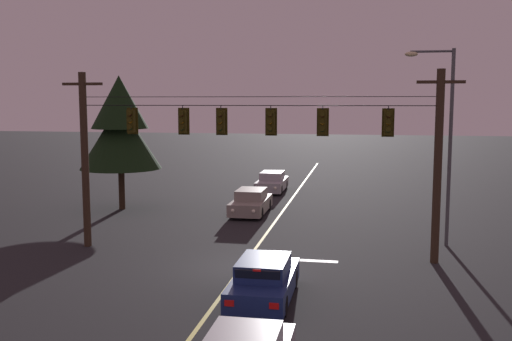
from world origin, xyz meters
name	(u,v)px	position (x,y,z in m)	size (l,w,h in m)	color
ground_plane	(242,268)	(0.00, 0.00, 0.00)	(180.00, 180.00, 0.00)	black
lane_centre_stripe	(273,224)	(0.00, 8.06, 0.00)	(0.14, 60.00, 0.01)	#D1C64C
stop_bar_paint	(295,260)	(1.90, 1.46, 0.00)	(3.40, 0.36, 0.01)	silver
signal_span_assembly	(252,160)	(0.00, 2.06, 3.93)	(16.47, 0.32, 7.56)	#38281C
traffic_light_leftmost	(131,121)	(-5.17, 2.04, 5.50)	(0.48, 0.41, 1.22)	black
traffic_light_left_inner	(183,121)	(-2.91, 2.04, 5.50)	(0.48, 0.41, 1.22)	black
traffic_light_centre	(221,122)	(-1.28, 2.04, 5.50)	(0.48, 0.41, 1.22)	black
traffic_light_right_inner	(271,122)	(0.78, 2.04, 5.50)	(0.48, 0.41, 1.22)	black
traffic_light_rightmost	(323,122)	(2.87, 2.04, 5.50)	(0.48, 0.41, 1.22)	black
traffic_light_far_right	(388,123)	(5.42, 2.04, 5.50)	(0.48, 0.41, 1.22)	black
car_waiting_near_lane	(264,280)	(1.45, -3.44, 0.65)	(1.80, 4.33, 1.39)	navy
car_oncoming_lead	(251,202)	(-1.67, 10.58, 0.65)	(1.80, 4.42, 1.39)	gray
car_oncoming_trailing	(272,182)	(-1.75, 18.85, 0.65)	(1.80, 4.42, 1.39)	#A5A5AD
street_lamp_corner	(444,130)	(7.89, 4.99, 5.10)	(2.11, 0.30, 8.56)	#4C4F54
tree_verge_near	(120,127)	(-9.41, 10.62, 4.84)	(4.69, 4.69, 7.80)	#332316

